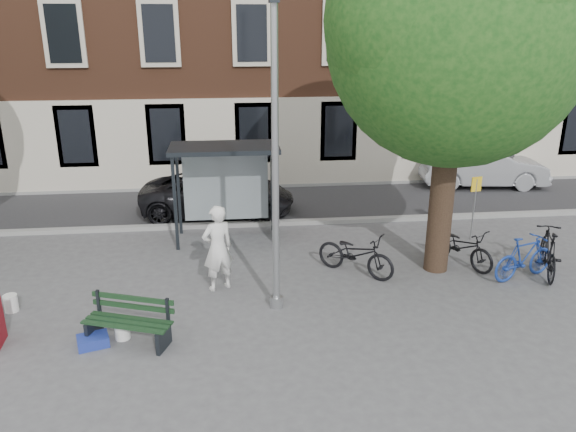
% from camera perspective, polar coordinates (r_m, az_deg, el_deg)
% --- Properties ---
extents(ground, '(90.00, 90.00, 0.00)m').
position_cam_1_polar(ground, '(11.96, -1.19, -9.20)').
color(ground, '#4C4C4F').
rests_on(ground, ground).
extents(road, '(40.00, 4.00, 0.01)m').
position_cam_1_polar(road, '(18.40, -3.08, 1.19)').
color(road, '#28282B').
rests_on(road, ground).
extents(curb_near, '(40.00, 0.25, 0.12)m').
position_cam_1_polar(curb_near, '(16.49, -2.69, -0.76)').
color(curb_near, gray).
rests_on(curb_near, ground).
extents(curb_far, '(40.00, 0.25, 0.12)m').
position_cam_1_polar(curb_far, '(20.30, -3.39, 3.08)').
color(curb_far, gray).
rests_on(curb_far, ground).
extents(lamppost, '(0.28, 0.35, 6.11)m').
position_cam_1_polar(lamppost, '(10.91, -1.29, 3.76)').
color(lamppost, '#9EA0A3').
rests_on(lamppost, ground).
extents(tree_right, '(5.76, 5.60, 8.20)m').
position_cam_1_polar(tree_right, '(12.83, 17.16, 18.09)').
color(tree_right, black).
rests_on(tree_right, ground).
extents(bus_shelter, '(2.85, 1.45, 2.62)m').
position_cam_1_polar(bus_shelter, '(15.07, -4.91, 4.65)').
color(bus_shelter, '#1E2328').
rests_on(bus_shelter, ground).
extents(painter, '(0.85, 0.73, 1.96)m').
position_cam_1_polar(painter, '(12.41, -7.16, -3.25)').
color(painter, white).
rests_on(painter, ground).
extents(bench, '(1.73, 1.05, 0.85)m').
position_cam_1_polar(bench, '(10.98, -15.86, -10.45)').
color(bench, '#1E2328').
rests_on(bench, ground).
extents(bike_a, '(1.95, 1.80, 1.04)m').
position_cam_1_polar(bike_a, '(13.29, 6.90, -3.82)').
color(bike_a, black).
rests_on(bike_a, ground).
extents(bike_b, '(1.81, 1.04, 1.05)m').
position_cam_1_polar(bike_b, '(14.08, 22.87, -3.90)').
color(bike_b, navy).
rests_on(bike_b, ground).
extents(bike_c, '(1.48, 1.95, 0.98)m').
position_cam_1_polar(bike_c, '(14.34, 17.20, -2.95)').
color(bike_c, black).
rests_on(bike_c, ground).
extents(bike_d, '(1.17, 1.95, 1.13)m').
position_cam_1_polar(bike_d, '(14.53, 24.95, -3.32)').
color(bike_d, black).
rests_on(bike_d, ground).
extents(car_dark, '(4.81, 2.50, 1.30)m').
position_cam_1_polar(car_dark, '(17.41, -7.13, 2.23)').
color(car_dark, black).
rests_on(car_dark, ground).
extents(car_silver, '(4.60, 2.00, 1.47)m').
position_cam_1_polar(car_silver, '(21.44, 19.17, 4.78)').
color(car_silver, '#9B9DA2').
rests_on(car_silver, ground).
extents(blue_crate, '(0.65, 0.55, 0.20)m').
position_cam_1_polar(blue_crate, '(11.21, -19.20, -11.89)').
color(blue_crate, navy).
rests_on(blue_crate, ground).
extents(bucket_a, '(0.32, 0.32, 0.36)m').
position_cam_1_polar(bucket_a, '(13.04, -26.33, -7.94)').
color(bucket_a, white).
rests_on(bucket_a, ground).
extents(bucket_b, '(0.36, 0.36, 0.36)m').
position_cam_1_polar(bucket_b, '(11.23, -16.49, -11.03)').
color(bucket_b, white).
rests_on(bucket_b, ground).
extents(notice_sign, '(0.30, 0.09, 1.78)m').
position_cam_1_polar(notice_sign, '(15.87, 18.48, 2.00)').
color(notice_sign, '#9EA0A3').
rests_on(notice_sign, ground).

